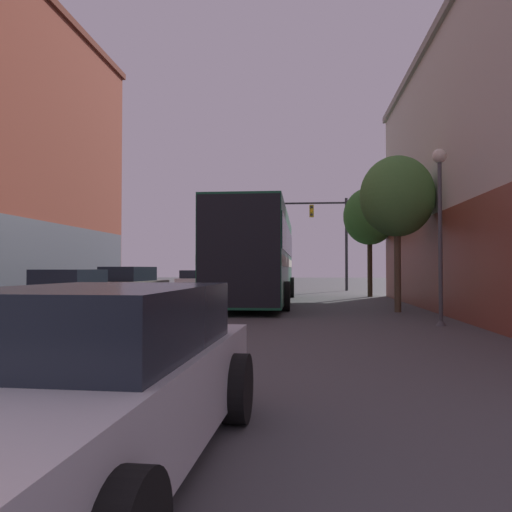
# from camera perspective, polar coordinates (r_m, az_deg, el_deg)

# --- Properties ---
(lane_center_line) EXTENTS (0.14, 48.64, 0.01)m
(lane_center_line) POSITION_cam_1_polar(r_m,az_deg,el_deg) (18.75, -4.42, -5.79)
(lane_center_line) COLOR silver
(lane_center_line) RESTS_ON ground_plane
(bus) EXTENTS (2.87, 12.87, 3.67)m
(bus) POSITION_cam_1_polar(r_m,az_deg,el_deg) (20.79, 0.23, 0.28)
(bus) COLOR #145133
(bus) RESTS_ON ground_plane
(hatchback_foreground) EXTENTS (2.01, 4.36, 1.29)m
(hatchback_foreground) POSITION_cam_1_polar(r_m,az_deg,el_deg) (3.75, -18.72, -13.69)
(hatchback_foreground) COLOR silver
(hatchback_foreground) RESTS_ON ground_plane
(parked_car_left_near) EXTENTS (2.16, 3.91, 1.40)m
(parked_car_left_near) POSITION_cam_1_polar(r_m,az_deg,el_deg) (16.56, -20.33, -3.99)
(parked_car_left_near) COLOR silver
(parked_car_left_near) RESTS_ON ground_plane
(parked_car_left_mid) EXTENTS (2.03, 4.35, 1.32)m
(parked_car_left_mid) POSITION_cam_1_polar(r_m,az_deg,el_deg) (32.52, -6.86, -2.84)
(parked_car_left_mid) COLOR silver
(parked_car_left_mid) RESTS_ON ground_plane
(parked_car_left_far) EXTENTS (2.34, 4.37, 1.50)m
(parked_car_left_far) POSITION_cam_1_polar(r_m,az_deg,el_deg) (21.15, -14.20, -3.35)
(parked_car_left_far) COLOR slate
(parked_car_left_far) RESTS_ON ground_plane
(traffic_signal_gantry) EXTENTS (7.58, 0.36, 6.02)m
(traffic_signal_gantry) POSITION_cam_1_polar(r_m,az_deg,el_deg) (32.87, 5.82, 3.89)
(traffic_signal_gantry) COLOR black
(traffic_signal_gantry) RESTS_ON ground_plane
(street_lamp) EXTENTS (0.36, 0.36, 4.44)m
(street_lamp) POSITION_cam_1_polar(r_m,az_deg,el_deg) (13.36, 20.29, 4.59)
(street_lamp) COLOR #47474C
(street_lamp) RESTS_ON ground_plane
(street_tree_near) EXTENTS (2.43, 2.18, 5.15)m
(street_tree_near) POSITION_cam_1_polar(r_m,az_deg,el_deg) (17.17, 15.82, 6.52)
(street_tree_near) COLOR brown
(street_tree_near) RESTS_ON ground_plane
(street_tree_far) EXTENTS (2.65, 2.38, 5.55)m
(street_tree_far) POSITION_cam_1_polar(r_m,az_deg,el_deg) (26.03, 12.86, 4.40)
(street_tree_far) COLOR #3D2D1E
(street_tree_far) RESTS_ON ground_plane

